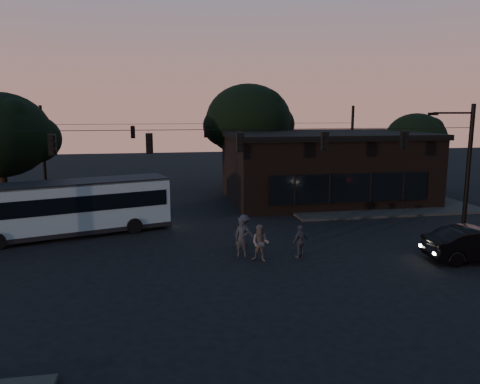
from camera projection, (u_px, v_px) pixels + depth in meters
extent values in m
plane|color=black|center=(256.00, 274.00, 20.69)|extent=(120.00, 120.00, 0.00)
cube|color=black|center=(369.00, 202.00, 36.34)|extent=(14.00, 10.00, 0.15)
cube|color=black|center=(12.00, 215.00, 31.80)|extent=(14.00, 10.00, 0.15)
cube|color=black|center=(324.00, 169.00, 37.33)|extent=(15.00, 10.00, 5.00)
cube|color=black|center=(325.00, 135.00, 36.85)|extent=(15.40, 10.40, 0.40)
cube|color=black|center=(350.00, 188.00, 32.49)|extent=(11.50, 0.18, 2.00)
cylinder|color=black|center=(248.00, 167.00, 42.36)|extent=(0.44, 0.44, 4.00)
ellipsoid|color=black|center=(248.00, 120.00, 41.62)|extent=(7.60, 7.60, 6.46)
cylinder|color=black|center=(413.00, 175.00, 41.01)|extent=(0.44, 0.44, 3.00)
ellipsoid|color=black|center=(416.00, 139.00, 40.46)|extent=(5.20, 5.20, 4.42)
cylinder|color=black|center=(5.00, 193.00, 30.53)|extent=(0.44, 0.44, 3.60)
ellipsoid|color=black|center=(0.00, 135.00, 29.86)|extent=(6.40, 6.40, 5.44)
cylinder|color=black|center=(468.00, 172.00, 26.18)|extent=(0.24, 0.24, 7.50)
cylinder|color=black|center=(240.00, 129.00, 23.48)|extent=(26.00, 0.03, 0.03)
cube|color=black|center=(52.00, 145.00, 22.02)|extent=(0.34, 0.30, 1.00)
cube|color=black|center=(149.00, 143.00, 22.81)|extent=(0.34, 0.30, 1.00)
cube|color=black|center=(240.00, 142.00, 23.59)|extent=(0.34, 0.30, 1.00)
cube|color=black|center=(325.00, 141.00, 24.38)|extent=(0.34, 0.30, 1.00)
cube|color=black|center=(404.00, 140.00, 25.17)|extent=(0.34, 0.30, 1.00)
cylinder|color=black|center=(44.00, 153.00, 37.14)|extent=(0.24, 0.24, 7.50)
cylinder|color=black|center=(351.00, 148.00, 41.68)|extent=(0.24, 0.24, 7.50)
cylinder|color=black|center=(206.00, 124.00, 39.02)|extent=(26.00, 0.03, 0.03)
cube|color=black|center=(133.00, 132.00, 38.08)|extent=(0.34, 0.30, 1.00)
cube|color=black|center=(206.00, 131.00, 39.13)|extent=(0.34, 0.30, 1.00)
cube|color=black|center=(276.00, 131.00, 40.18)|extent=(0.34, 0.30, 1.00)
cube|color=gray|center=(70.00, 205.00, 26.77)|extent=(11.34, 5.67, 2.62)
cube|color=black|center=(70.00, 201.00, 26.72)|extent=(10.93, 5.58, 0.91)
cube|color=black|center=(69.00, 183.00, 26.54)|extent=(11.34, 5.67, 0.15)
cube|color=black|center=(72.00, 229.00, 27.01)|extent=(11.46, 5.75, 0.25)
cylinder|color=black|center=(135.00, 226.00, 27.39)|extent=(0.94, 0.51, 0.91)
cylinder|color=black|center=(124.00, 217.00, 29.60)|extent=(0.94, 0.51, 0.91)
imported|color=black|center=(478.00, 244.00, 22.36)|extent=(5.11, 2.10, 1.65)
imported|color=#21242A|center=(242.00, 238.00, 23.10)|extent=(0.77, 0.61, 1.87)
imported|color=#4B4544|center=(260.00, 243.00, 22.34)|extent=(1.08, 0.99, 1.78)
imported|color=#2C2C35|center=(300.00, 242.00, 22.84)|extent=(1.04, 0.79, 1.64)
imported|color=black|center=(244.00, 231.00, 24.49)|extent=(1.30, 1.25, 1.78)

